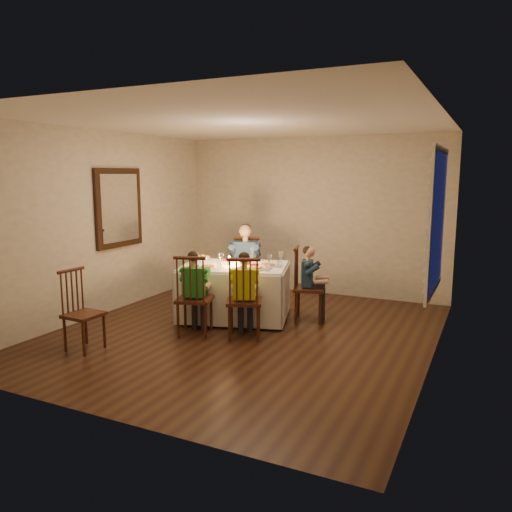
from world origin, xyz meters
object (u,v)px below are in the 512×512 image
at_px(chair_end, 309,321).
at_px(adult, 245,304).
at_px(chair_near_right, 245,337).
at_px(chair_extra, 86,349).
at_px(chair_adult, 245,304).
at_px(child_teal, 309,321).
at_px(serving_bowl, 202,258).
at_px(child_green, 195,334).
at_px(child_yellow, 245,337).
at_px(chair_near_left, 195,334).
at_px(dining_table, 235,281).

height_order(chair_end, adult, adult).
height_order(chair_near_right, chair_end, same).
distance_m(chair_near_right, adult, 1.57).
relative_size(chair_near_right, chair_extra, 1.10).
height_order(chair_near_right, chair_extra, chair_near_right).
height_order(chair_adult, child_teal, child_teal).
bearing_deg(chair_near_right, serving_bowl, -60.64).
height_order(chair_adult, serving_bowl, serving_bowl).
distance_m(child_green, child_teal, 1.60).
xyz_separation_m(chair_end, adult, (-1.17, 0.39, 0.00)).
bearing_deg(serving_bowl, chair_end, 6.71).
distance_m(child_yellow, child_teal, 1.12).
xyz_separation_m(chair_adult, child_yellow, (0.70, -1.40, 0.00)).
bearing_deg(chair_near_left, adult, -104.80).
xyz_separation_m(child_green, child_yellow, (0.61, 0.17, 0.00)).
bearing_deg(adult, chair_near_left, -106.16).
xyz_separation_m(dining_table, serving_bowl, (-0.60, 0.14, 0.24)).
relative_size(dining_table, chair_near_left, 1.64).
height_order(chair_near_right, adult, adult).
height_order(chair_extra, adult, adult).
distance_m(chair_extra, adult, 2.69).
height_order(chair_adult, chair_end, same).
distance_m(chair_extra, serving_bowl, 2.18).
relative_size(chair_extra, child_yellow, 0.87).
distance_m(chair_adult, chair_near_left, 1.57).
height_order(child_teal, serving_bowl, serving_bowl).
bearing_deg(chair_near_right, dining_table, -77.65).
relative_size(chair_extra, child_teal, 0.90).
bearing_deg(chair_extra, adult, -13.60).
bearing_deg(chair_near_right, child_green, -8.43).
distance_m(chair_near_left, serving_bowl, 1.35).
xyz_separation_m(dining_table, child_yellow, (0.50, -0.68, -0.54)).
bearing_deg(dining_table, chair_end, 2.16).
xyz_separation_m(child_yellow, child_teal, (0.48, 1.01, 0.00)).
height_order(chair_end, child_teal, child_teal).
relative_size(chair_near_right, serving_bowl, 4.53).
xyz_separation_m(chair_near_right, chair_extra, (-1.45, -1.18, 0.00)).
bearing_deg(child_teal, child_yellow, 139.84).
bearing_deg(chair_near_left, serving_bowl, -81.64).
bearing_deg(child_teal, chair_extra, 123.80).
xyz_separation_m(child_green, serving_bowl, (-0.49, 0.99, 0.78)).
bearing_deg(chair_adult, dining_table, -93.86).
height_order(chair_near_right, serving_bowl, serving_bowl).
relative_size(chair_adult, child_yellow, 0.96).
bearing_deg(child_yellow, serving_bowl, -60.64).
xyz_separation_m(chair_near_left, child_green, (0.00, 0.00, 0.00)).
bearing_deg(chair_near_right, child_yellow, 180.00).
distance_m(chair_adult, chair_near_right, 1.57).
relative_size(chair_adult, chair_near_left, 1.00).
xyz_separation_m(adult, serving_bowl, (-0.40, -0.58, 0.78)).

